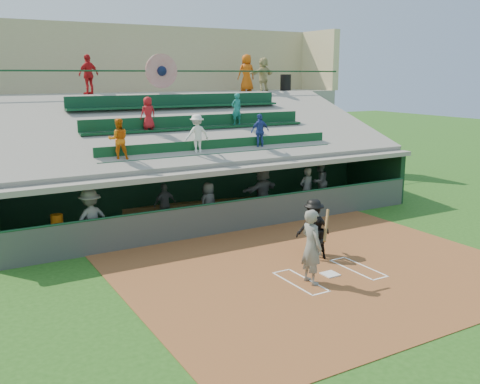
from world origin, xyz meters
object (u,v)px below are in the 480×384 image
trash_bin (286,83)px  catcher (317,239)px  white_table (57,238)px  water_cooler (57,220)px  batter_at_plate (312,246)px  home_plate (330,274)px

trash_bin → catcher: bearing=-120.5°
catcher → white_table: 8.13m
white_table → trash_bin: (13.44, 6.87, 4.61)m
water_cooler → trash_bin: (13.42, 6.85, 4.05)m
catcher → water_cooler: (-6.54, 4.82, 0.32)m
trash_bin → batter_at_plate: bearing=-122.0°
batter_at_plate → home_plate: bearing=12.9°
water_cooler → trash_bin: 15.60m
batter_at_plate → trash_bin: bearing=58.0°
home_plate → trash_bin: size_ratio=0.51×
home_plate → trash_bin: bearing=60.3°
catcher → water_cooler: size_ratio=3.30×
batter_at_plate → white_table: bearing=130.2°
white_table → water_cooler: (0.03, 0.02, 0.56)m
batter_at_plate → trash_bin: 15.95m
batter_at_plate → white_table: batter_at_plate is taller
catcher → trash_bin: trash_bin is taller
catcher → trash_bin: bearing=-115.1°
batter_at_plate → white_table: 8.17m
home_plate → batter_at_plate: (-0.82, -0.19, 1.00)m
home_plate → white_table: 8.57m
batter_at_plate → water_cooler: batter_at_plate is taller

